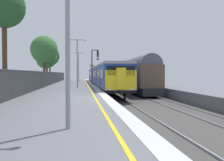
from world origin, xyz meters
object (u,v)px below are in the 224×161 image
object	(u,v)px
commuter_train_at_platform	(102,76)
background_tree_back	(43,50)
background_tree_centre	(46,59)
freight_train_adjacent_track	(128,74)
platform_lamp_far	(79,64)
background_tree_left	(50,57)
platform_lamp_mid	(77,59)
signal_gantry	(94,63)
platform_lamp_near	(68,14)
background_tree_right	(3,9)
speed_limit_sign	(92,72)

from	to	relation	value
commuter_train_at_platform	background_tree_back	distance (m)	11.66
background_tree_centre	freight_train_adjacent_track	bearing A→B (deg)	-40.18
platform_lamp_far	background_tree_left	distance (m)	9.00
freight_train_adjacent_track	background_tree_left	world-z (taller)	background_tree_left
platform_lamp_mid	background_tree_centre	world-z (taller)	background_tree_centre
freight_train_adjacent_track	signal_gantry	size ratio (longest dim) A/B	5.53
platform_lamp_near	background_tree_right	bearing A→B (deg)	112.36
speed_limit_sign	platform_lamp_near	xyz separation A→B (m)	(-1.89, -27.49, 1.40)
platform_lamp_mid	background_tree_right	distance (m)	9.62
background_tree_back	background_tree_centre	bearing A→B (deg)	92.56
signal_gantry	background_tree_centre	world-z (taller)	background_tree_centre
speed_limit_sign	platform_lamp_mid	xyz separation A→B (m)	(-1.89, -6.63, 1.31)
platform_lamp_near	background_tree_right	xyz separation A→B (m)	(-5.76, 14.00, 3.44)
freight_train_adjacent_track	platform_lamp_near	world-z (taller)	platform_lamp_near
platform_lamp_far	background_tree_centre	bearing A→B (deg)	162.69
platform_lamp_mid	background_tree_left	bearing A→B (deg)	102.77
platform_lamp_far	background_tree_back	distance (m)	7.29
speed_limit_sign	platform_lamp_mid	world-z (taller)	platform_lamp_mid
platform_lamp_near	platform_lamp_far	size ratio (longest dim) A/B	0.97
signal_gantry	background_tree_left	distance (m)	20.18
signal_gantry	speed_limit_sign	bearing A→B (deg)	-99.17
commuter_train_at_platform	background_tree_left	distance (m)	17.71
commuter_train_at_platform	platform_lamp_near	world-z (taller)	platform_lamp_near
commuter_train_at_platform	platform_lamp_far	xyz separation A→B (m)	(-3.73, 7.87, 2.06)
commuter_train_at_platform	platform_lamp_near	xyz separation A→B (m)	(-3.73, -33.85, 1.99)
platform_lamp_far	platform_lamp_near	bearing A→B (deg)	-90.00
freight_train_adjacent_track	speed_limit_sign	bearing A→B (deg)	-143.48
freight_train_adjacent_track	signal_gantry	world-z (taller)	signal_gantry
background_tree_left	platform_lamp_near	bearing A→B (deg)	-82.70
commuter_train_at_platform	background_tree_right	distance (m)	22.66
platform_lamp_mid	commuter_train_at_platform	bearing A→B (deg)	73.97
platform_lamp_mid	background_tree_back	size ratio (longest dim) A/B	0.65
speed_limit_sign	background_tree_back	size ratio (longest dim) A/B	0.36
background_tree_right	signal_gantry	bearing A→B (deg)	63.08
commuter_train_at_platform	platform_lamp_far	distance (m)	8.95
commuter_train_at_platform	background_tree_right	size ratio (longest dim) A/B	4.72
speed_limit_sign	platform_lamp_far	distance (m)	14.42
platform_lamp_far	background_tree_right	world-z (taller)	background_tree_right
freight_train_adjacent_track	background_tree_right	xyz separation A→B (m)	(-13.49, -17.82, 5.16)
platform_lamp_far	background_tree_right	bearing A→B (deg)	-101.74
platform_lamp_near	background_tree_centre	xyz separation A→B (m)	(-6.30, 43.68, 1.23)
freight_train_adjacent_track	speed_limit_sign	distance (m)	7.29
background_tree_centre	background_tree_right	world-z (taller)	background_tree_right
platform_lamp_mid	background_tree_centre	xyz separation A→B (m)	(-6.30, 22.82, 1.31)
signal_gantry	background_tree_back	distance (m)	12.25
background_tree_left	background_tree_right	bearing A→B (deg)	-89.33
signal_gantry	speed_limit_sign	size ratio (longest dim) A/B	1.72
commuter_train_at_platform	background_tree_back	bearing A→B (deg)	155.01
platform_lamp_mid	platform_lamp_far	bearing A→B (deg)	90.00
platform_lamp_near	commuter_train_at_platform	bearing A→B (deg)	83.71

